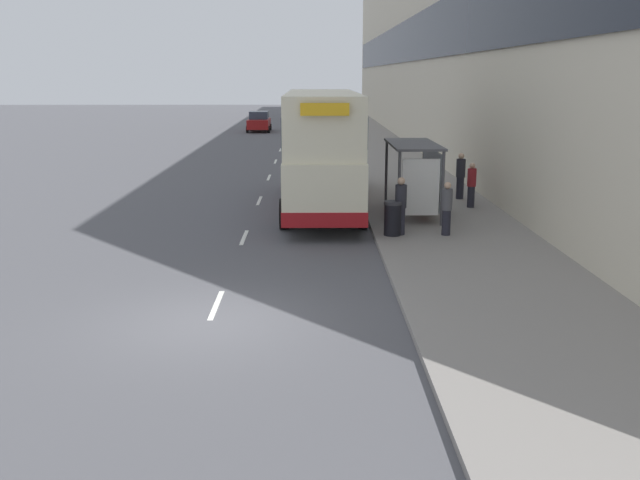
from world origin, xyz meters
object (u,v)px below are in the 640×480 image
Objects in this scene: pedestrian_at_shelter at (401,206)px; pedestrian_3 at (471,185)px; pedestrian_2 at (447,208)px; litter_bin at (393,218)px; car_0 at (259,122)px; pedestrian_1 at (427,171)px; double_decker_bus_near at (322,148)px; bus_shelter at (419,166)px; pedestrian_4 at (461,176)px.

pedestrian_3 is (3.17, 4.60, -0.06)m from pedestrian_at_shelter.
pedestrian_2 is 1.67m from litter_bin.
car_0 is 36.55m from pedestrian_1.
pedestrian_1 reaches higher than car_0.
double_decker_bus_near is 5.67m from pedestrian_3.
bus_shelter is 2.33× the size of pedestrian_4.
pedestrian_4 is (2.17, 3.47, -0.81)m from bus_shelter.
litter_bin is at bearing -68.12° from double_decker_bus_near.
double_decker_bus_near is at bearing -165.94° from pedestrian_4.
double_decker_bus_near is 38.20m from car_0.
bus_shelter reaches higher than pedestrian_1.
bus_shelter is 3.93m from double_decker_bus_near.
pedestrian_3 is 0.91× the size of pedestrian_4.
double_decker_bus_near reaches higher than pedestrian_2.
pedestrian_4 is (5.47, 1.37, -1.22)m from double_decker_bus_near.
car_0 reaches higher than litter_bin.
pedestrian_at_shelter reaches higher than pedestrian_2.
litter_bin is at bearing -126.16° from pedestrian_3.
pedestrian_4 is (1.75, 6.53, 0.09)m from pedestrian_2.
car_0 reaches higher than pedestrian_2.
pedestrian_1 is 8.01m from litter_bin.
double_decker_bus_near reaches higher than pedestrian_1.
pedestrian_1 is 1.62m from pedestrian_4.
double_decker_bus_near is at bearing 97.58° from car_0.
pedestrian_at_shelter is 1.07× the size of pedestrian_3.
pedestrian_at_shelter is (-0.98, -2.99, -0.83)m from bus_shelter.
pedestrian_2 is at bearing 0.35° from litter_bin.
double_decker_bus_near is at bearing 114.50° from pedestrian_at_shelter.
car_0 is 43.56m from pedestrian_at_shelter.
pedestrian_at_shelter is 1.40m from pedestrian_2.
bus_shelter is 4.17m from pedestrian_4.
pedestrian_4 reaches higher than pedestrian_3.
bus_shelter is 2.57× the size of pedestrian_2.
litter_bin is (-3.39, -6.54, -0.39)m from pedestrian_4.
double_decker_bus_near is 6.54× the size of pedestrian_at_shelter.
pedestrian_4 is (10.50, -36.47, 0.19)m from car_0.
litter_bin is (-0.25, -0.08, -0.37)m from pedestrian_at_shelter.
pedestrian_2 is at bearing -94.50° from pedestrian_1.
car_0 is 2.39× the size of pedestrian_4.
bus_shelter is at bearing -143.82° from pedestrian_3.
pedestrian_at_shelter is 0.96× the size of pedestrian_1.
pedestrian_2 is (8.75, -43.00, 0.10)m from car_0.
pedestrian_3 is (1.78, 4.67, 0.01)m from pedestrian_2.
pedestrian_3 reaches higher than litter_bin.
bus_shelter reaches higher than pedestrian_2.
car_0 is at bearing 97.58° from double_decker_bus_near.
bus_shelter is at bearing -122.03° from pedestrian_4.
pedestrian_1 is (1.02, 4.61, -0.80)m from bus_shelter.
pedestrian_at_shelter is at bearing 17.61° from litter_bin.
pedestrian_3 is (10.53, -38.33, 0.11)m from car_0.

